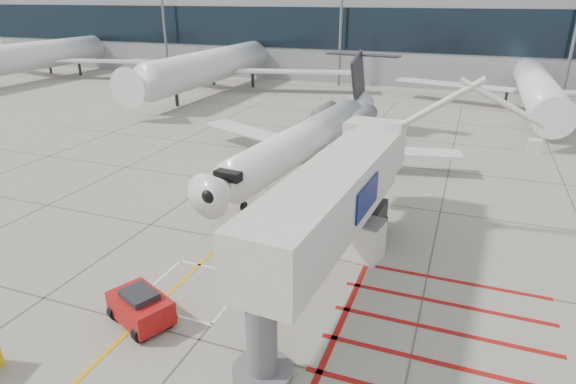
% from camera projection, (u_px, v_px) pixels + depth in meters
% --- Properties ---
extents(ground_plane, '(260.00, 260.00, 0.00)m').
position_uv_depth(ground_plane, '(243.00, 287.00, 22.51)').
color(ground_plane, gray).
rests_on(ground_plane, ground).
extents(regional_jet, '(26.35, 31.73, 7.70)m').
position_uv_depth(regional_jet, '(293.00, 127.00, 34.67)').
color(regional_jet, white).
rests_on(regional_jet, ground_plane).
extents(jet_bridge, '(10.28, 19.51, 7.57)m').
position_uv_depth(jet_bridge, '(329.00, 211.00, 21.28)').
color(jet_bridge, silver).
rests_on(jet_bridge, ground_plane).
extents(pushback_tug, '(3.16, 2.65, 1.58)m').
position_uv_depth(pushback_tug, '(141.00, 306.00, 19.78)').
color(pushback_tug, '#AE1110').
rests_on(pushback_tug, ground_plane).
extents(baggage_cart, '(2.24, 1.54, 1.34)m').
position_uv_depth(baggage_cart, '(352.00, 235.00, 25.91)').
color(baggage_cart, '#545559').
rests_on(baggage_cart, ground_plane).
extents(ground_power_unit, '(2.88, 1.99, 2.10)m').
position_uv_depth(ground_power_unit, '(357.00, 237.00, 24.88)').
color(ground_power_unit, silver).
rests_on(ground_power_unit, ground_plane).
extents(cone_nose, '(0.40, 0.40, 0.56)m').
position_uv_depth(cone_nose, '(259.00, 236.00, 26.62)').
color(cone_nose, orange).
rests_on(cone_nose, ground_plane).
extents(cone_side, '(0.37, 0.37, 0.51)m').
position_uv_depth(cone_side, '(321.00, 245.00, 25.72)').
color(cone_side, orange).
rests_on(cone_side, ground_plane).
extents(terminal_building, '(180.00, 28.00, 14.00)m').
position_uv_depth(terminal_building, '(487.00, 33.00, 77.16)').
color(terminal_building, gray).
rests_on(terminal_building, ground_plane).
extents(terminal_glass_band, '(180.00, 0.10, 6.00)m').
position_uv_depth(terminal_glass_band, '(489.00, 32.00, 64.62)').
color(terminal_glass_band, black).
rests_on(terminal_glass_band, ground_plane).
extents(bg_aircraft_a, '(39.11, 43.46, 13.04)m').
position_uv_depth(bg_aircraft_a, '(49.00, 36.00, 78.46)').
color(bg_aircraft_a, silver).
rests_on(bg_aircraft_a, ground_plane).
extents(bg_aircraft_b, '(39.04, 43.37, 13.01)m').
position_uv_depth(bg_aircraft_b, '(224.00, 42.00, 67.95)').
color(bg_aircraft_b, silver).
rests_on(bg_aircraft_b, ground_plane).
extents(bg_aircraft_c, '(32.43, 36.03, 10.81)m').
position_uv_depth(bg_aircraft_c, '(539.00, 63.00, 55.14)').
color(bg_aircraft_c, silver).
rests_on(bg_aircraft_c, ground_plane).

